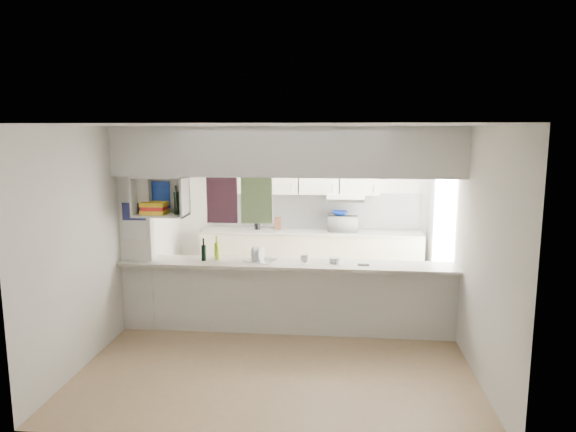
# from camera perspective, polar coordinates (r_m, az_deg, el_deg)

# --- Properties ---
(floor) EXTENTS (4.80, 4.80, 0.00)m
(floor) POSITION_cam_1_polar(r_m,az_deg,el_deg) (6.72, -0.22, -12.81)
(floor) COLOR tan
(floor) RESTS_ON ground
(ceiling) EXTENTS (4.80, 4.80, 0.00)m
(ceiling) POSITION_cam_1_polar(r_m,az_deg,el_deg) (6.22, -0.23, 9.95)
(ceiling) COLOR white
(ceiling) RESTS_ON wall_back
(wall_back) EXTENTS (4.20, 0.00, 4.20)m
(wall_back) POSITION_cam_1_polar(r_m,az_deg,el_deg) (8.70, 1.40, 1.20)
(wall_back) COLOR silver
(wall_back) RESTS_ON floor
(wall_left) EXTENTS (0.00, 4.80, 4.80)m
(wall_left) POSITION_cam_1_polar(r_m,az_deg,el_deg) (6.88, -17.90, -1.44)
(wall_left) COLOR silver
(wall_left) RESTS_ON floor
(wall_right) EXTENTS (0.00, 4.80, 4.80)m
(wall_right) POSITION_cam_1_polar(r_m,az_deg,el_deg) (6.48, 18.60, -2.13)
(wall_right) COLOR silver
(wall_right) RESTS_ON floor
(servery_partition) EXTENTS (4.20, 0.50, 2.60)m
(servery_partition) POSITION_cam_1_polar(r_m,az_deg,el_deg) (6.30, -1.79, 1.37)
(servery_partition) COLOR silver
(servery_partition) RESTS_ON floor
(cubby_shelf) EXTENTS (0.65, 0.35, 0.50)m
(cubby_shelf) POSITION_cam_1_polar(r_m,az_deg,el_deg) (6.56, -14.03, 1.86)
(cubby_shelf) COLOR white
(cubby_shelf) RESTS_ON bulkhead
(kitchen_run) EXTENTS (3.60, 0.63, 2.24)m
(kitchen_run) POSITION_cam_1_polar(r_m,az_deg,el_deg) (8.51, 2.33, -2.23)
(kitchen_run) COLOR beige
(kitchen_run) RESTS_ON floor
(microwave) EXTENTS (0.50, 0.35, 0.27)m
(microwave) POSITION_cam_1_polar(r_m,az_deg,el_deg) (8.46, 6.09, -0.78)
(microwave) COLOR white
(microwave) RESTS_ON bench_top
(bowl) EXTENTS (0.27, 0.27, 0.07)m
(bowl) POSITION_cam_1_polar(r_m,az_deg,el_deg) (8.42, 5.79, 0.33)
(bowl) COLOR navy
(bowl) RESTS_ON microwave
(dish_rack) EXTENTS (0.42, 0.37, 0.19)m
(dish_rack) POSITION_cam_1_polar(r_m,az_deg,el_deg) (6.49, -3.12, -4.38)
(dish_rack) COLOR silver
(dish_rack) RESTS_ON breakfast_bar
(cup) EXTENTS (0.13, 0.13, 0.09)m
(cup) POSITION_cam_1_polar(r_m,az_deg,el_deg) (6.37, 1.85, -4.79)
(cup) COLOR white
(cup) RESTS_ON dish_rack
(wine_bottles) EXTENTS (0.21, 0.14, 0.30)m
(wine_bottles) POSITION_cam_1_polar(r_m,az_deg,el_deg) (6.61, -8.61, -3.90)
(wine_bottles) COLOR black
(wine_bottles) RESTS_ON breakfast_bar
(plastic_tubs) EXTENTS (0.49, 0.17, 0.07)m
(plastic_tubs) POSITION_cam_1_polar(r_m,az_deg,el_deg) (6.42, 5.45, -4.95)
(plastic_tubs) COLOR silver
(plastic_tubs) RESTS_ON breakfast_bar
(utensil_jar) EXTENTS (0.10, 0.10, 0.14)m
(utensil_jar) POSITION_cam_1_polar(r_m,az_deg,el_deg) (8.59, -3.43, -1.02)
(utensil_jar) COLOR black
(utensil_jar) RESTS_ON bench_top
(knife_block) EXTENTS (0.11, 0.09, 0.20)m
(knife_block) POSITION_cam_1_polar(r_m,az_deg,el_deg) (8.56, -1.14, -0.82)
(knife_block) COLOR #4E2B1B
(knife_block) RESTS_ON bench_top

